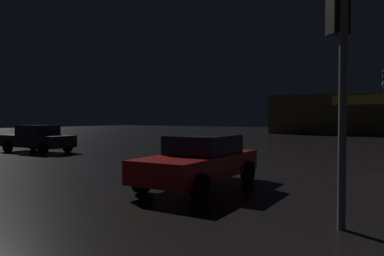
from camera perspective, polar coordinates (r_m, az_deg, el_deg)
The scene contains 5 objects.
ground_plane at distance 14.61m, azimuth 2.13°, elevation -5.92°, with size 120.00×120.00×0.00m, color black.
store_building at distance 46.47m, azimuth 26.17°, elevation 1.96°, with size 21.63×7.69×4.70m.
traffic_signal_cross_left at distance 6.83m, azimuth 22.21°, elevation 11.93°, with size 0.42×0.42×4.36m.
car_near at distance 21.83m, azimuth -23.17°, elevation -1.55°, with size 4.41×2.14×1.51m.
car_crossing at distance 10.04m, azimuth 1.32°, elevation -5.14°, with size 2.02×4.41×1.42m.
Camera 1 is at (7.29, -12.52, 1.91)m, focal length 33.79 mm.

